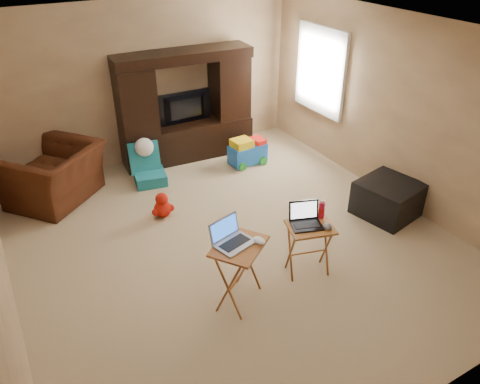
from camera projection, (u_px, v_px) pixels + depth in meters
floor at (232, 240)px, 5.83m from camera, size 5.50×5.50×0.00m
ceiling at (230, 33)px, 4.56m from camera, size 5.50×5.50×0.00m
wall_back at (145, 83)px, 7.25m from camera, size 5.00×0.00×5.00m
wall_front at (429, 301)px, 3.14m from camera, size 5.00×0.00×5.00m
wall_right at (394, 109)px, 6.27m from camera, size 0.00×5.50×5.50m
window_pane at (321, 70)px, 7.34m from camera, size 0.00×1.20×1.20m
window_frame at (320, 70)px, 7.33m from camera, size 0.06×1.14×1.34m
entertainment_center at (185, 106)px, 7.44m from camera, size 2.18×0.69×1.75m
television at (186, 109)px, 7.44m from camera, size 0.89×0.13×0.51m
recliner at (55, 175)px, 6.49m from camera, size 1.58×1.56×0.77m
child_rocker at (149, 165)px, 6.94m from camera, size 0.54×0.59×0.60m
plush_toy at (162, 205)px, 6.21m from camera, size 0.32×0.27×0.36m
push_toy at (248, 151)px, 7.53m from camera, size 0.63×0.47×0.45m
ottoman at (388, 199)px, 6.24m from camera, size 0.86×0.86×0.47m
tray_table_left at (239, 273)px, 4.75m from camera, size 0.70×0.68×0.71m
tray_table_right at (308, 249)px, 5.16m from camera, size 0.57×0.50×0.62m
laptop_left at (235, 234)px, 4.51m from camera, size 0.44×0.39×0.24m
laptop_right at (307, 217)px, 4.94m from camera, size 0.40×0.36×0.24m
mouse_left at (259, 241)px, 4.58m from camera, size 0.12×0.16×0.06m
mouse_right at (328, 226)px, 4.95m from camera, size 0.10×0.14×0.05m
water_bottle at (322, 210)px, 5.10m from camera, size 0.06×0.06×0.19m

